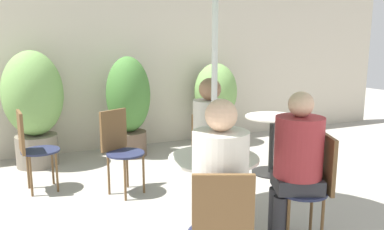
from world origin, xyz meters
The scene contains 18 objects.
storefront_wall centered at (0.00, 3.27, 1.50)m, with size 10.00×0.06×3.00m.
cafe_table_near centered at (-0.04, 0.15, 0.49)m, with size 0.68×0.68×0.70m.
cafe_table_far centered at (1.34, 1.33, 0.48)m, with size 0.64×0.64×0.70m.
bistro_chair_0 centered at (-0.35, -0.55, 0.52)m, with size 0.42×0.43×0.87m.
bistro_chair_1 centered at (0.66, -0.16, 0.52)m, with size 0.43×0.42×0.87m.
bistro_chair_2 centered at (0.27, 0.85, 0.52)m, with size 0.42×0.43×0.87m.
bistro_chair_3 centered at (-1.29, 1.85, 0.52)m, with size 0.40×0.39×0.87m.
bistro_chair_4 centered at (-0.45, 1.48, 0.52)m, with size 0.43×0.44×0.87m.
seated_person_0 centered at (-0.29, -0.42, 0.73)m, with size 0.38×0.40×1.23m.
seated_person_1 centered at (0.52, -0.10, 0.70)m, with size 0.44×0.42×1.19m.
seated_person_2 centered at (0.21, 0.72, 0.74)m, with size 0.35×0.36×1.24m.
beer_glass_0 centered at (-0.14, 0.24, 0.80)m, with size 0.06×0.06×0.19m.
beer_glass_1 centered at (-0.15, 0.07, 0.78)m, with size 0.06×0.06×0.16m.
beer_glass_2 centered at (0.02, 0.03, 0.78)m, with size 0.06×0.06×0.15m.
beer_glass_3 centered at (0.03, 0.26, 0.79)m, with size 0.06×0.06×0.17m.
potted_plant_0 centered at (-1.22, 2.79, 0.82)m, with size 0.73×0.73×1.46m.
potted_plant_1 centered at (-0.02, 2.75, 0.74)m, with size 0.60×0.60×1.38m.
potted_plant_2 centered at (1.38, 2.87, 0.72)m, with size 0.66×0.66×1.25m.
Camera 1 is at (-1.27, -2.24, 1.52)m, focal length 35.00 mm.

